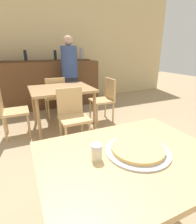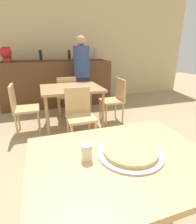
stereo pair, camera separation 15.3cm
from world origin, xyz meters
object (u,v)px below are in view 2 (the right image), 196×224
object	(u,v)px
chair_far_side_right	(115,97)
person_standing	(82,72)
potted_plant	(6,54)
pizza_tray	(130,152)
chair_far_side_left	(21,106)
cheese_shaker	(87,152)
chair_far_side_front	(80,112)
chair_far_side_back	(67,93)

from	to	relation	value
chair_far_side_right	person_standing	world-z (taller)	person_standing
person_standing	potted_plant	distance (m)	1.66
pizza_tray	potted_plant	xyz separation A→B (m)	(-1.11, 3.52, 0.52)
pizza_tray	potted_plant	world-z (taller)	potted_plant
chair_far_side_left	person_standing	world-z (taller)	person_standing
cheese_shaker	potted_plant	bearing A→B (deg)	103.53
chair_far_side_front	pizza_tray	bearing A→B (deg)	-90.71
chair_far_side_front	person_standing	distance (m)	1.56
chair_far_side_back	pizza_tray	xyz separation A→B (m)	(-0.02, -2.76, 0.27)
chair_far_side_left	chair_far_side_right	xyz separation A→B (m)	(1.68, 0.00, 0.00)
pizza_tray	person_standing	distance (m)	3.03
person_standing	chair_far_side_back	bearing A→B (deg)	-149.74
chair_far_side_back	cheese_shaker	world-z (taller)	same
chair_far_side_right	chair_far_side_front	bearing A→B (deg)	-54.03
chair_far_side_back	pizza_tray	bearing A→B (deg)	89.60
chair_far_side_right	person_standing	bearing A→B (deg)	-152.42
chair_far_side_front	pizza_tray	xyz separation A→B (m)	(-0.02, -1.54, 0.27)
pizza_tray	person_standing	bearing A→B (deg)	82.04
chair_far_side_front	pizza_tray	distance (m)	1.57
chair_far_side_back	chair_far_side_left	size ratio (longest dim) A/B	1.00
chair_far_side_left	pizza_tray	bearing A→B (deg)	-159.15
pizza_tray	cheese_shaker	world-z (taller)	cheese_shaker
chair_far_side_left	pizza_tray	xyz separation A→B (m)	(0.82, -2.15, 0.27)
potted_plant	chair_far_side_left	bearing A→B (deg)	-78.04
chair_far_side_back	pizza_tray	size ratio (longest dim) A/B	2.02
cheese_shaker	potted_plant	size ratio (longest dim) A/B	0.31
chair_far_side_right	person_standing	size ratio (longest dim) A/B	0.51
chair_far_side_right	potted_plant	bearing A→B (deg)	-124.87
chair_far_side_front	cheese_shaker	bearing A→B (deg)	-100.86
chair_far_side_back	person_standing	world-z (taller)	person_standing
cheese_shaker	person_standing	xyz separation A→B (m)	(0.69, 2.96, 0.10)
chair_far_side_back	potted_plant	xyz separation A→B (m)	(-1.13, 0.76, 0.78)
chair_far_side_right	cheese_shaker	bearing A→B (deg)	-28.04
chair_far_side_back	potted_plant	distance (m)	1.57
cheese_shaker	chair_far_side_front	bearing A→B (deg)	79.14
chair_far_side_right	potted_plant	xyz separation A→B (m)	(-1.97, 1.37, 0.78)
pizza_tray	potted_plant	size ratio (longest dim) A/B	1.25
chair_far_side_back	pizza_tray	distance (m)	2.77
pizza_tray	cheese_shaker	bearing A→B (deg)	172.95
cheese_shaker	person_standing	world-z (taller)	person_standing
chair_far_side_back	chair_far_side_front	bearing A→B (deg)	90.00
chair_far_side_back	cheese_shaker	distance (m)	2.76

